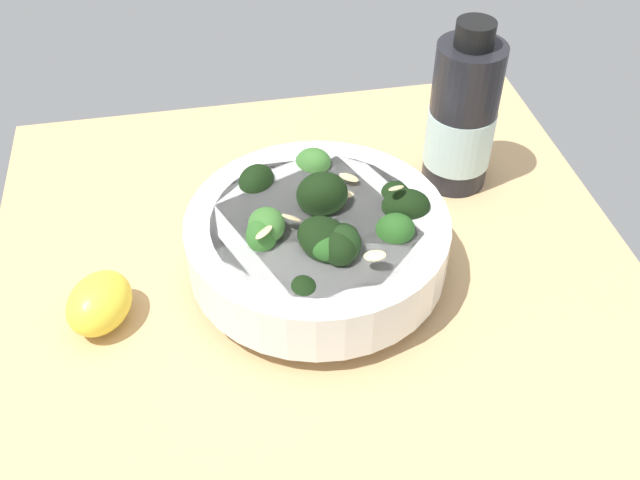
# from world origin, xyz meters

# --- Properties ---
(ground_plane) EXTENTS (0.59, 0.59, 0.03)m
(ground_plane) POSITION_xyz_m (0.00, 0.00, -0.02)
(ground_plane) COLOR tan
(bowl_of_broccoli) EXTENTS (0.23, 0.23, 0.10)m
(bowl_of_broccoli) POSITION_xyz_m (0.00, -0.00, 0.04)
(bowl_of_broccoli) COLOR white
(bowl_of_broccoli) RESTS_ON ground_plane
(lemon_wedge) EXTENTS (0.07, 0.08, 0.04)m
(lemon_wedge) POSITION_xyz_m (-0.19, -0.02, 0.02)
(lemon_wedge) COLOR yellow
(lemon_wedge) RESTS_ON ground_plane
(bottle_tall) EXTENTS (0.07, 0.07, 0.18)m
(bottle_tall) POSITION_xyz_m (0.16, 0.11, 0.07)
(bottle_tall) COLOR black
(bottle_tall) RESTS_ON ground_plane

